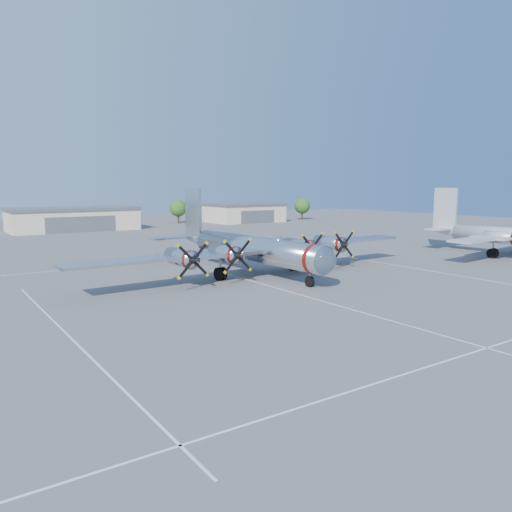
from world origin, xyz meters
TOP-DOWN VIEW (x-y plane):
  - ground at (0.00, 0.00)m, footprint 260.00×260.00m
  - parking_lines at (0.00, -1.75)m, footprint 60.00×50.08m
  - hangar_center at (0.00, 81.96)m, footprint 28.60×14.60m
  - hangar_east at (48.00, 81.96)m, footprint 20.60×14.60m
  - tree_east at (30.00, 88.00)m, footprint 4.80×4.80m
  - tree_far_east at (68.00, 80.00)m, footprint 4.80×4.80m
  - main_bomber_b29 at (2.71, 10.47)m, footprint 47.36×33.55m
  - twin_engine_east at (43.64, 2.55)m, footprint 34.28×26.40m

SIDE VIEW (x-z plane):
  - ground at x=0.00m, z-range 0.00..0.00m
  - main_bomber_b29 at x=2.71m, z-range -5.08..5.08m
  - twin_engine_east at x=43.64m, z-range -5.05..5.05m
  - parking_lines at x=0.00m, z-range 0.00..0.01m
  - hangar_center at x=0.00m, z-range 0.01..5.41m
  - hangar_east at x=48.00m, z-range 0.01..5.41m
  - tree_east at x=30.00m, z-range 0.90..7.54m
  - tree_far_east at x=68.00m, z-range 0.90..7.54m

